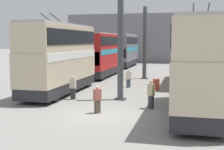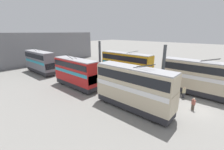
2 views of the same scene
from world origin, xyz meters
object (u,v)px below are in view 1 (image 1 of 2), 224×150
Objects in this scene: oil_drum at (156,85)px; person_by_left_row at (151,93)px; bus_right_near at (60,54)px; bus_right_mid at (101,52)px; bus_left_near at (198,61)px; bus_right_far at (125,48)px; person_by_right_row at (73,87)px; bus_left_far at (194,53)px; person_aisle_foreground at (97,99)px; person_aisle_midway at (128,78)px.

person_by_left_row is at bearing -176.95° from oil_drum.
bus_right_near reaches higher than bus_right_mid.
bus_left_near reaches higher than person_by_left_row.
bus_right_far is 30.17m from person_by_left_row.
bus_left_near is at bearing -161.44° from bus_right_far.
bus_right_near is at bearing 40.25° from person_by_right_row.
bus_left_far is 7.16× the size of person_aisle_foreground.
person_aisle_midway is at bearing -24.29° from person_by_right_row.
bus_right_near is 1.00× the size of bus_right_far.
bus_left_near is 19.02m from bus_right_mid.
bus_right_far is at bearing 55.44° from person_by_left_row.
person_by_left_row reaches higher than oil_drum.
bus_left_far is at bearing 0.00° from bus_left_near.
oil_drum is at bearing 21.09° from bus_left_near.
bus_right_near is 6.58m from person_aisle_midway.
bus_right_far is 6.35× the size of person_aisle_midway.
bus_left_near reaches higher than person_aisle_midway.
bus_left_near is 8.73m from oil_drum.
bus_left_near is at bearing -114.38° from bus_right_near.
bus_left_far is at bearing 108.06° from person_aisle_foreground.
person_aisle_midway is (4.21, -4.55, -2.20)m from bus_right_near.
bus_right_mid is 5.91× the size of person_aisle_midway.
person_by_right_row is at bearing -176.25° from bus_right_far.
person_by_left_row reaches higher than person_by_right_row.
bus_right_far is 10.61× the size of oil_drum.
bus_left_near is 6.52× the size of person_aisle_midway.
bus_right_mid is at bearing 31.93° from bus_left_near.
person_by_left_row is at bearing -107.51° from person_by_right_row.
oil_drum is (-22.15, -7.05, -2.40)m from bus_right_far.
bus_left_far is 7.19× the size of person_aisle_midway.
person_aisle_foreground is 9.30m from oil_drum.
bus_right_near is 5.99× the size of person_by_right_row.
bus_right_far reaches higher than person_by_left_row.
bus_left_far is 13.20m from bus_right_near.
bus_left_far is at bearing -89.13° from person_aisle_midway.
person_by_left_row is at bearing 167.91° from bus_left_far.
bus_right_mid is 9.86× the size of oil_drum.
bus_right_near reaches higher than person_by_right_row.
bus_left_far is 1.13× the size of bus_right_near.
bus_right_near reaches higher than person_by_left_row.
bus_right_far is 31.53m from person_aisle_foreground.
bus_right_mid reaches higher than person_aisle_foreground.
person_aisle_foreground is at bearing 164.95° from oil_drum.
person_aisle_foreground is (-3.64, -2.83, -0.05)m from person_by_right_row.
bus_right_near is 6.34× the size of person_aisle_foreground.
oil_drum is at bearing -65.23° from bus_right_near.
bus_left_near is at bearing -148.07° from bus_right_mid.
person_by_right_row is (-6.29, 2.75, 0.06)m from person_aisle_midway.
bus_right_far is at bearing -25.17° from person_aisle_midway.
person_aisle_foreground is (-1.94, 2.79, -0.10)m from person_by_left_row.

